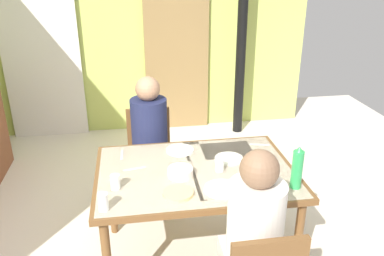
% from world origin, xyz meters
% --- Properties ---
extents(wall_back, '(4.34, 0.10, 2.79)m').
position_xyz_m(wall_back, '(0.00, 2.66, 1.40)').
color(wall_back, '#B8C85F').
rests_on(wall_back, ground_plane).
extents(door_wooden, '(0.80, 0.05, 2.00)m').
position_xyz_m(door_wooden, '(0.50, 2.58, 1.00)').
color(door_wooden, olive).
rests_on(door_wooden, ground_plane).
extents(stove_pipe_column, '(0.12, 0.12, 2.79)m').
position_xyz_m(stove_pipe_column, '(1.25, 2.31, 1.40)').
color(stove_pipe_column, black).
rests_on(stove_pipe_column, ground_plane).
extents(curtain_panel, '(0.90, 0.03, 2.34)m').
position_xyz_m(curtain_panel, '(-1.12, 2.56, 1.17)').
color(curtain_panel, white).
rests_on(curtain_panel, ground_plane).
extents(dining_table, '(1.35, 0.95, 0.74)m').
position_xyz_m(dining_table, '(0.31, 0.03, 0.67)').
color(dining_table, brown).
rests_on(dining_table, ground_plane).
extents(chair_far_diner, '(0.40, 0.40, 0.87)m').
position_xyz_m(chair_far_diner, '(0.04, 0.86, 0.50)').
color(chair_far_diner, brown).
rests_on(chair_far_diner, ground_plane).
extents(person_near_diner, '(0.30, 0.37, 0.77)m').
position_xyz_m(person_near_diner, '(0.51, -0.66, 0.78)').
color(person_near_diner, silver).
rests_on(person_near_diner, ground_plane).
extents(person_far_diner, '(0.30, 0.37, 0.77)m').
position_xyz_m(person_far_diner, '(0.04, 0.72, 0.78)').
color(person_far_diner, '#1B1B41').
rests_on(person_far_diner, ground_plane).
extents(water_bottle_green_near, '(0.07, 0.07, 0.29)m').
position_xyz_m(water_bottle_green_near, '(0.90, -0.28, 0.88)').
color(water_bottle_green_near, green).
rests_on(water_bottle_green_near, dining_table).
extents(serving_bowl_center, '(0.17, 0.17, 0.05)m').
position_xyz_m(serving_bowl_center, '(0.20, -0.03, 0.77)').
color(serving_bowl_center, silver).
rests_on(serving_bowl_center, dining_table).
extents(dinner_plate_near_left, '(0.20, 0.20, 0.01)m').
position_xyz_m(dinner_plate_near_left, '(0.58, 0.15, 0.75)').
color(dinner_plate_near_left, white).
rests_on(dinner_plate_near_left, dining_table).
extents(dinner_plate_near_right, '(0.23, 0.23, 0.01)m').
position_xyz_m(dinner_plate_near_right, '(0.43, -0.24, 0.75)').
color(dinner_plate_near_right, white).
rests_on(dinner_plate_near_right, dining_table).
extents(dinner_plate_far_center, '(0.21, 0.21, 0.01)m').
position_xyz_m(dinner_plate_far_center, '(0.25, 0.34, 0.75)').
color(dinner_plate_far_center, white).
rests_on(dinner_plate_far_center, dining_table).
extents(drinking_glass_by_near_diner, '(0.06, 0.06, 0.09)m').
position_xyz_m(drinking_glass_by_near_diner, '(-0.22, -0.12, 0.79)').
color(drinking_glass_by_near_diner, silver).
rests_on(drinking_glass_by_near_diner, dining_table).
extents(drinking_glass_by_far_diner, '(0.06, 0.06, 0.09)m').
position_xyz_m(drinking_glass_by_far_diner, '(0.47, 0.00, 0.79)').
color(drinking_glass_by_far_diner, silver).
rests_on(drinking_glass_by_far_diner, dining_table).
extents(drinking_glass_spare_center, '(0.06, 0.06, 0.11)m').
position_xyz_m(drinking_glass_spare_center, '(-0.29, -0.34, 0.80)').
color(drinking_glass_spare_center, silver).
rests_on(drinking_glass_spare_center, dining_table).
extents(bread_plate_sliced, '(0.19, 0.19, 0.02)m').
position_xyz_m(bread_plate_sliced, '(0.16, -0.25, 0.75)').
color(bread_plate_sliced, '#DBB77A').
rests_on(bread_plate_sliced, dining_table).
extents(cutlery_knife_near, '(0.15, 0.05, 0.00)m').
position_xyz_m(cutlery_knife_near, '(0.87, 0.35, 0.75)').
color(cutlery_knife_near, silver).
rests_on(cutlery_knife_near, dining_table).
extents(cutlery_fork_near, '(0.15, 0.05, 0.00)m').
position_xyz_m(cutlery_fork_near, '(0.66, -0.30, 0.75)').
color(cutlery_fork_near, silver).
rests_on(cutlery_fork_near, dining_table).
extents(cutlery_knife_far, '(0.15, 0.05, 0.00)m').
position_xyz_m(cutlery_knife_far, '(-0.10, 0.12, 0.75)').
color(cutlery_knife_far, silver).
rests_on(cutlery_knife_far, dining_table).
extents(cutlery_fork_far, '(0.02, 0.15, 0.00)m').
position_xyz_m(cutlery_fork_far, '(-0.19, 0.35, 0.75)').
color(cutlery_fork_far, silver).
rests_on(cutlery_fork_far, dining_table).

